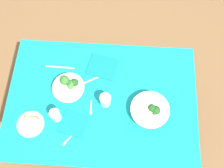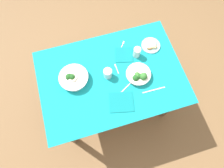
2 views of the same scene
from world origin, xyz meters
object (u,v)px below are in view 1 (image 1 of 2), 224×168
at_px(bread_side_plate, 30,124).
at_px(table_knife_right, 93,79).
at_px(napkin_folded_upper, 102,67).
at_px(napkin_folded_lower, 73,124).
at_px(fork_by_near_bowl, 91,108).
at_px(table_knife_left, 60,67).
at_px(fork_by_far_bowl, 69,139).
at_px(broccoli_bowl_near, 69,87).
at_px(broccoli_bowl_far, 150,110).
at_px(water_glass_center, 56,115).
at_px(water_glass_side, 105,100).

height_order(bread_side_plate, table_knife_right, bread_side_plate).
xyz_separation_m(napkin_folded_upper, napkin_folded_lower, (0.16, 0.42, 0.00)).
relative_size(bread_side_plate, fork_by_near_bowl, 1.73).
relative_size(fork_by_near_bowl, table_knife_left, 0.50).
height_order(fork_by_far_bowl, napkin_folded_lower, napkin_folded_lower).
distance_m(broccoli_bowl_near, bread_side_plate, 0.34).
xyz_separation_m(bread_side_plate, table_knife_left, (-0.13, -0.42, -0.01)).
height_order(table_knife_right, napkin_folded_lower, napkin_folded_lower).
relative_size(broccoli_bowl_far, water_glass_center, 2.44).
relative_size(bread_side_plate, water_glass_center, 1.70).
xyz_separation_m(table_knife_left, napkin_folded_upper, (-0.30, -0.02, 0.00)).
bearing_deg(table_knife_left, water_glass_side, -34.23).
height_order(broccoli_bowl_far, napkin_folded_lower, broccoli_bowl_far).
bearing_deg(broccoli_bowl_near, fork_by_far_bowl, 96.16).
height_order(table_knife_left, table_knife_right, same).
relative_size(bread_side_plate, fork_by_far_bowl, 1.89).
height_order(fork_by_far_bowl, table_knife_right, same).
bearing_deg(water_glass_side, napkin_folded_upper, -81.14).
distance_m(fork_by_near_bowl, table_knife_left, 0.37).
bearing_deg(fork_by_near_bowl, fork_by_far_bowl, -33.16).
bearing_deg(napkin_folded_upper, fork_by_near_bowl, 80.41).
bearing_deg(napkin_folded_upper, water_glass_side, 98.86).
bearing_deg(napkin_folded_upper, fork_by_far_bowl, 71.58).
distance_m(broccoli_bowl_near, table_knife_left, 0.18).
relative_size(water_glass_side, napkin_folded_lower, 0.58).
relative_size(broccoli_bowl_near, napkin_folded_lower, 1.32).
relative_size(broccoli_bowl_far, table_knife_left, 1.24).
bearing_deg(table_knife_left, fork_by_far_bowl, -74.72).
xyz_separation_m(broccoli_bowl_near, fork_by_near_bowl, (-0.16, 0.13, -0.03)).
relative_size(water_glass_side, napkin_folded_upper, 0.47).
bearing_deg(table_knife_right, water_glass_side, 92.50).
bearing_deg(broccoli_bowl_far, napkin_folded_upper, -43.08).
relative_size(water_glass_center, table_knife_right, 0.55).
xyz_separation_m(broccoli_bowl_near, napkin_folded_upper, (-0.21, -0.18, -0.03)).
height_order(water_glass_side, fork_by_far_bowl, water_glass_side).
bearing_deg(water_glass_side, fork_by_far_bowl, 50.02).
bearing_deg(table_knife_right, fork_by_near_bowl, 62.84).
height_order(broccoli_bowl_far, napkin_folded_upper, broccoli_bowl_far).
height_order(fork_by_near_bowl, table_knife_left, same).
distance_m(bread_side_plate, napkin_folded_upper, 0.61).
bearing_deg(broccoli_bowl_near, fork_by_near_bowl, 140.86).
bearing_deg(napkin_folded_lower, broccoli_bowl_near, -78.21).
height_order(bread_side_plate, napkin_folded_lower, bread_side_plate).
bearing_deg(napkin_folded_lower, water_glass_side, -142.24).
height_order(fork_by_far_bowl, table_knife_left, same).
distance_m(fork_by_far_bowl, napkin_folded_upper, 0.55).
height_order(broccoli_bowl_near, water_glass_center, water_glass_center).
bearing_deg(table_knife_right, bread_side_plate, 13.37).
distance_m(broccoli_bowl_far, water_glass_center, 0.60).
bearing_deg(broccoli_bowl_near, table_knife_right, -152.99).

